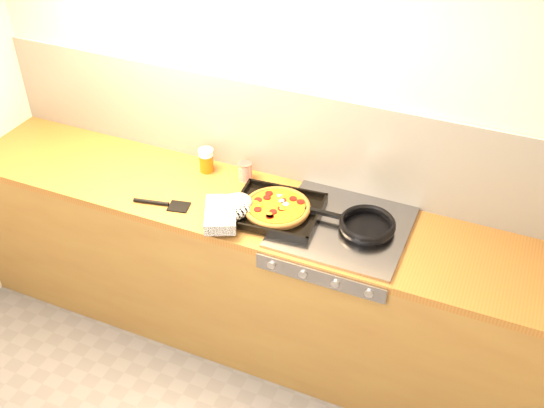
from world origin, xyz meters
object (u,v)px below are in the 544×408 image
at_px(tomato_can, 245,171).
at_px(frying_pan, 366,225).
at_px(pizza_on_tray, 262,209).
at_px(juice_glass, 206,160).

bearing_deg(tomato_can, frying_pan, -13.36).
distance_m(pizza_on_tray, frying_pan, 0.49).
height_order(tomato_can, juice_glass, juice_glass).
bearing_deg(pizza_on_tray, juice_glass, 150.19).
relative_size(pizza_on_tray, tomato_can, 5.50).
bearing_deg(juice_glass, tomato_can, 1.62).
bearing_deg(frying_pan, juice_glass, 170.18).
xyz_separation_m(pizza_on_tray, tomato_can, (-0.20, 0.25, 0.01)).
height_order(pizza_on_tray, juice_glass, juice_glass).
relative_size(frying_pan, juice_glass, 3.38).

